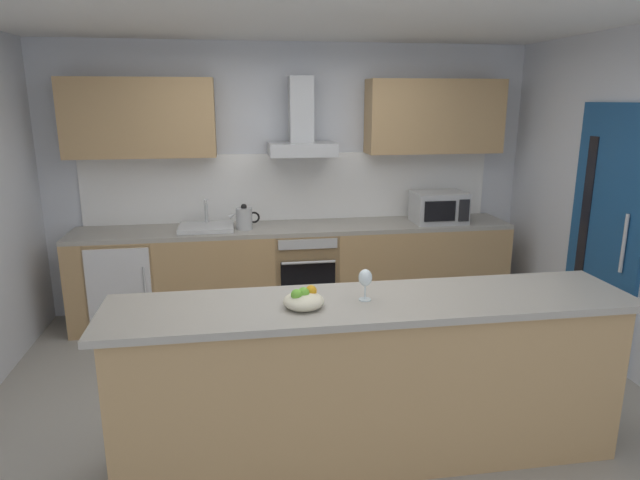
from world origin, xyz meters
The scene contains 16 objects.
ground centered at (0.00, 0.00, -0.01)m, with size 5.71×4.90×0.02m, color gray.
ceiling centered at (0.00, 0.00, 2.61)m, with size 5.71×4.90×0.02m, color white.
wall_back centered at (0.00, 2.01, 1.30)m, with size 5.71×0.12×2.60m, color silver.
backsplash_tile centered at (0.00, 1.94, 1.23)m, with size 4.01×0.02×0.66m, color white.
counter_back centered at (0.00, 1.63, 0.45)m, with size 4.15×0.60×0.90m.
counter_island centered at (0.17, -0.67, 0.50)m, with size 2.95×0.64×0.99m.
upper_cabinets centered at (0.00, 1.78, 1.91)m, with size 4.09×0.32×0.70m.
side_door centered at (2.34, 0.40, 1.03)m, with size 0.08×0.85×2.05m.
oven centered at (0.07, 1.60, 0.46)m, with size 0.60×0.62×0.80m.
refrigerator centered at (-1.60, 1.60, 0.43)m, with size 0.58×0.60×0.85m.
microwave centered at (1.40, 1.58, 1.05)m, with size 0.50×0.38×0.30m.
sink centered at (-0.84, 1.62, 0.93)m, with size 0.50×0.40×0.26m.
kettle centered at (-0.49, 1.57, 1.01)m, with size 0.29×0.15×0.24m.
range_hood centered at (0.07, 1.73, 1.79)m, with size 0.62×0.45×0.72m.
wine_glass centered at (0.12, -0.66, 1.11)m, with size 0.08×0.08×0.18m.
fruit_bowl centered at (-0.23, -0.71, 1.03)m, with size 0.22×0.22×0.12m.
Camera 1 is at (-0.57, -3.46, 2.07)m, focal length 30.91 mm.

